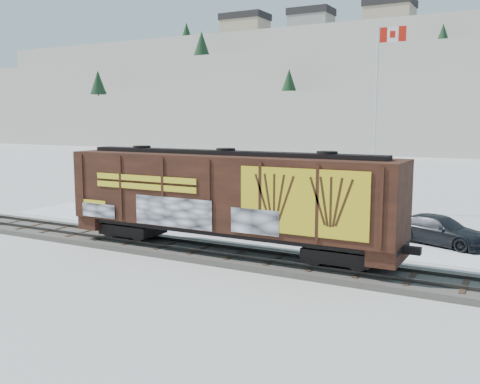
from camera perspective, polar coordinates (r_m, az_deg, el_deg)
The scene contains 8 objects.
ground at distance 25.62m, azimuth -0.14°, elevation -7.18°, with size 500.00×500.00×0.00m, color white.
rail_track at distance 25.58m, azimuth -0.14°, elevation -6.86°, with size 50.00×3.40×0.43m.
parking_strip at distance 32.22m, azimuth 6.30°, elevation -4.08°, with size 40.00×8.00×0.03m, color white.
hopper_railcar at distance 25.34m, azimuth -1.51°, elevation -0.33°, with size 16.60×3.06×4.72m.
flagpole at distance 38.62m, azimuth 14.33°, elevation 5.00°, with size 2.30×0.90×12.96m.
car_silver at distance 31.23m, azimuth 1.11°, elevation -2.91°, with size 1.86×4.62×1.57m, color silver.
car_white at distance 32.60m, azimuth 8.24°, elevation -2.71°, with size 1.46×4.19×1.38m, color silver.
car_dark at distance 30.24m, azimuth 20.53°, elevation -3.82°, with size 2.12×5.21×1.51m, color black.
Camera 1 is at (11.90, -21.70, 6.62)m, focal length 40.00 mm.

